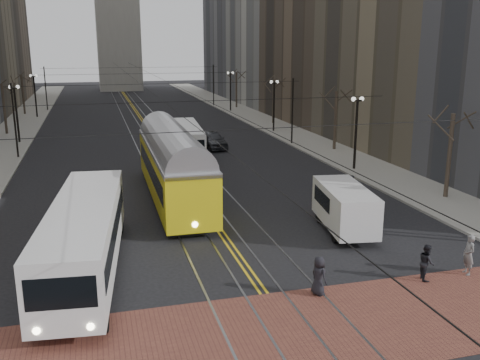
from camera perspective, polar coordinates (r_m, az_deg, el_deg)
ground at (r=23.05m, az=1.83°, el=-11.01°), size 260.00×260.00×0.00m
sidewalk_left at (r=66.21m, az=-22.88°, el=4.70°), size 5.00×140.00×0.15m
sidewalk_right at (r=68.97m, az=2.73°, el=6.15°), size 5.00×140.00×0.15m
crosswalk_band at (r=19.70m, az=5.40°, el=-15.76°), size 25.00×6.00×0.01m
streetcar_rails at (r=65.93m, az=-9.82°, el=5.51°), size 4.80×130.00×0.02m
centre_lines at (r=65.93m, az=-9.82°, el=5.52°), size 0.42×130.00×0.01m
lamp_posts at (r=49.54m, az=-8.04°, el=5.99°), size 27.60×57.20×5.60m
street_trees at (r=55.94m, az=-8.92°, el=6.90°), size 31.68×53.28×5.60m
trolley_wires at (r=55.41m, az=-8.91°, el=7.84°), size 25.96×120.00×6.60m
transit_bus at (r=24.36m, az=-16.20°, el=-6.12°), size 3.98×12.92×3.18m
streetcar at (r=34.74m, az=-7.14°, el=0.89°), size 3.09×15.80×3.72m
rear_bus at (r=48.80m, az=-5.69°, el=4.23°), size 3.14×10.67×2.74m
cargo_van at (r=29.22m, az=11.07°, el=-3.12°), size 2.98×5.85×2.47m
sedan_grey at (r=52.01m, az=-2.93°, el=4.30°), size 2.34×4.98×1.65m
sedan_parked at (r=35.01m, az=11.93°, el=-1.29°), size 2.32×4.51×1.25m
pedestrian_a at (r=22.03m, az=8.41°, el=-10.06°), size 0.73×0.91×1.62m
pedestrian_b at (r=25.62m, az=23.21°, el=-7.33°), size 0.51×0.70×1.80m
pedestrian_c at (r=24.46m, az=19.28°, el=-8.27°), size 0.81×0.92×1.58m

